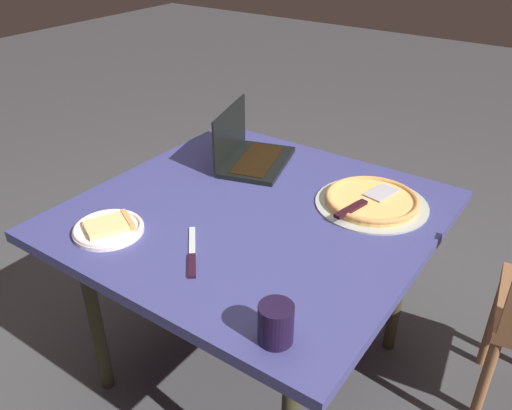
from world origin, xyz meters
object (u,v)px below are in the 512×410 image
dining_table (254,226)px  drink_cup (276,323)px  laptop (249,152)px  pizza_plate (109,228)px  pizza_tray (372,201)px  table_knife (192,256)px

dining_table → drink_cup: (-0.45, -0.38, 0.11)m
laptop → pizza_plate: (-0.64, 0.07, -0.03)m
pizza_tray → drink_cup: drink_cup is taller
dining_table → laptop: bearing=38.3°
table_knife → drink_cup: drink_cup is taller
table_knife → drink_cup: 0.39m
pizza_tray → drink_cup: (-0.70, -0.07, 0.03)m
pizza_tray → pizza_plate: bearing=136.1°
pizza_plate → table_knife: 0.30m
laptop → pizza_plate: bearing=174.1°
drink_cup → pizza_plate: bearing=82.5°
dining_table → table_knife: table_knife is taller
laptop → drink_cup: bearing=-140.6°
pizza_plate → laptop: bearing=-5.9°
laptop → pizza_tray: laptop is taller
dining_table → table_knife: size_ratio=5.50×
dining_table → pizza_tray: pizza_tray is taller
laptop → table_knife: size_ratio=1.86×
drink_cup → laptop: bearing=39.4°
pizza_plate → table_knife: (0.05, -0.29, -0.01)m
pizza_plate → pizza_tray: bearing=-43.9°
dining_table → pizza_plate: bearing=141.5°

